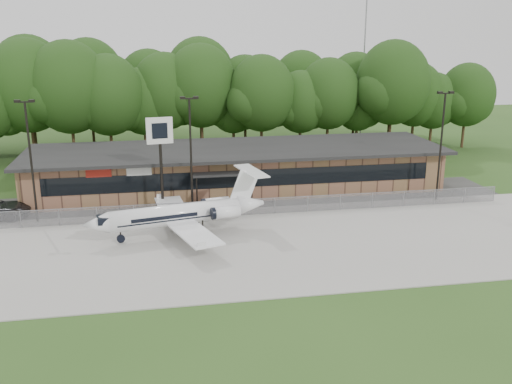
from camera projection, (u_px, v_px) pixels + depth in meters
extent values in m
plane|color=#2D4E1C|center=(293.00, 290.00, 35.32)|extent=(160.00, 160.00, 0.00)
cube|color=#9E9B93|center=(268.00, 244.00, 42.88)|extent=(64.00, 18.00, 0.08)
cube|color=#383835|center=(244.00, 201.00, 53.76)|extent=(50.00, 9.00, 0.06)
cube|color=brown|center=(237.00, 169.00, 57.48)|extent=(40.00, 10.00, 4.00)
cube|color=black|center=(244.00, 179.00, 52.65)|extent=(36.00, 0.08, 1.60)
cube|color=black|center=(237.00, 149.00, 56.42)|extent=(41.00, 11.50, 0.30)
cube|color=black|center=(224.00, 174.00, 51.57)|extent=(6.00, 1.60, 0.20)
cube|color=#AA1F14|center=(99.00, 173.00, 50.10)|extent=(2.20, 0.06, 0.70)
cube|color=silver|center=(139.00, 172.00, 50.70)|extent=(2.20, 0.06, 0.70)
cube|color=gray|center=(252.00, 207.00, 49.31)|extent=(46.00, 0.03, 1.50)
cube|color=gray|center=(252.00, 199.00, 49.10)|extent=(46.00, 0.04, 0.04)
cylinder|color=gray|center=(364.00, 52.00, 81.05)|extent=(0.20, 0.20, 25.00)
cylinder|color=black|center=(31.00, 164.00, 46.49)|extent=(0.18, 0.18, 10.00)
cube|color=black|center=(25.00, 102.00, 45.10)|extent=(1.20, 0.12, 0.12)
cube|color=black|center=(17.00, 101.00, 44.99)|extent=(0.45, 0.30, 0.22)
cube|color=black|center=(32.00, 101.00, 45.17)|extent=(0.45, 0.30, 0.22)
cylinder|color=black|center=(191.00, 158.00, 48.71)|extent=(0.18, 0.18, 10.00)
cube|color=black|center=(189.00, 99.00, 47.32)|extent=(1.20, 0.12, 0.12)
cube|color=black|center=(182.00, 98.00, 47.20)|extent=(0.45, 0.30, 0.22)
cube|color=black|center=(196.00, 98.00, 47.39)|extent=(0.45, 0.30, 0.22)
cylinder|color=black|center=(441.00, 148.00, 52.63)|extent=(0.18, 0.18, 10.00)
cube|color=black|center=(446.00, 93.00, 51.24)|extent=(1.20, 0.12, 0.12)
cube|color=black|center=(440.00, 93.00, 51.13)|extent=(0.45, 0.30, 0.22)
cube|color=black|center=(451.00, 92.00, 51.31)|extent=(0.45, 0.30, 0.22)
cylinder|color=white|center=(176.00, 216.00, 44.02)|extent=(10.28, 3.65, 1.63)
cone|color=white|center=(94.00, 225.00, 41.83)|extent=(2.32, 2.00, 1.63)
cone|color=white|center=(250.00, 205.00, 46.20)|extent=(2.52, 2.04, 1.63)
cube|color=white|center=(194.00, 234.00, 41.34)|extent=(3.42, 6.42, 0.12)
cube|color=white|center=(172.00, 208.00, 47.32)|extent=(3.42, 6.42, 0.12)
cylinder|color=white|center=(226.00, 213.00, 44.16)|extent=(2.37, 1.35, 0.91)
cylinder|color=white|center=(216.00, 204.00, 46.42)|extent=(2.37, 1.35, 0.91)
cube|color=white|center=(244.00, 188.00, 45.61)|extent=(2.47, 0.64, 3.06)
cube|color=white|center=(251.00, 172.00, 45.48)|extent=(2.24, 4.84, 0.10)
cube|color=black|center=(104.00, 221.00, 42.01)|extent=(1.24, 1.40, 0.51)
cube|color=black|center=(199.00, 229.00, 45.05)|extent=(1.29, 2.55, 0.71)
cylinder|color=black|center=(121.00, 240.00, 42.87)|extent=(0.72, 0.72, 0.22)
cylinder|color=black|center=(161.00, 169.00, 48.81)|extent=(0.27, 0.27, 8.10)
cube|color=silver|center=(159.00, 131.00, 47.90)|extent=(2.24, 0.56, 2.23)
cube|color=black|center=(160.00, 131.00, 47.78)|extent=(1.31, 0.23, 1.32)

